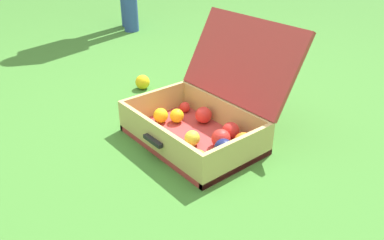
{
  "coord_description": "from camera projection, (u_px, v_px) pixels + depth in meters",
  "views": [
    {
      "loc": [
        1.17,
        -0.85,
        0.86
      ],
      "look_at": [
        0.08,
        0.04,
        0.1
      ],
      "focal_mm": 35.81,
      "sensor_mm": 36.0,
      "label": 1
    }
  ],
  "objects": [
    {
      "name": "ground_plane",
      "position": [
        172.0,
        137.0,
        1.68
      ],
      "size": [
        16.0,
        16.0,
        0.0
      ],
      "primitive_type": "plane",
      "color": "#3D7A2D"
    },
    {
      "name": "open_suitcase",
      "position": [
        207.0,
        115.0,
        1.63
      ],
      "size": [
        0.57,
        0.58,
        0.48
      ],
      "color": "#B23838",
      "rests_on": "ground"
    },
    {
      "name": "stray_ball_on_grass",
      "position": [
        143.0,
        82.0,
        2.13
      ],
      "size": [
        0.08,
        0.08,
        0.08
      ],
      "primitive_type": "sphere",
      "color": "yellow",
      "rests_on": "ground"
    }
  ]
}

